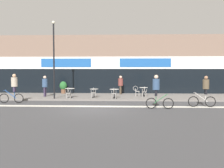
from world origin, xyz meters
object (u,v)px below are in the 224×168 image
Objects in this scene: bistro_table_2 at (114,92)px; pedestrian_far_end at (121,83)px; cafe_chair_3_near at (144,91)px; pedestrian_near_end at (45,84)px; bistro_table_1 at (94,91)px; cyclist_0 at (157,89)px; cafe_chair_0_near at (68,92)px; cyclist_2 at (205,90)px; cafe_chair_1_near at (93,92)px; planter_pot at (63,87)px; bistro_table_3 at (144,90)px; lamp_post at (54,55)px; cafe_chair_3_side at (136,90)px; bistro_table_0 at (70,91)px; cyclist_1 at (14,86)px; cafe_chair_2_near at (114,93)px.

pedestrian_far_end reaches higher than bistro_table_2.
pedestrian_near_end is (-8.58, -0.01, 0.55)m from cafe_chair_3_near.
cyclist_0 reaches higher than bistro_table_1.
cafe_chair_0_near is 10.40m from cyclist_2.
bistro_table_2 is at bearing -178.68° from pedestrian_near_end.
pedestrian_near_end is at bearing 68.48° from cafe_chair_1_near.
bistro_table_3 is at bearing -16.75° from planter_pot.
cafe_chair_0_near is 0.15× the size of lamp_post.
cyclist_0 is at bearing -84.25° from cafe_chair_3_side.
bistro_table_0 is 3.72m from bistro_table_2.
lamp_post is at bearing -145.88° from bistro_table_0.
cyclist_0 is 10.67m from pedestrian_near_end.
bistro_table_3 is at bearing 16.89° from lamp_post.
bistro_table_0 is 0.45× the size of pedestrian_far_end.
planter_pot reaches higher than cafe_chair_1_near.
cafe_chair_3_side is (1.87, 1.74, -0.02)m from bistro_table_2.
planter_pot is 0.56× the size of cyclist_0.
cafe_chair_2_near is at bearing -166.98° from cyclist_1.
cafe_chair_2_near is 0.50× the size of pedestrian_near_end.
cyclist_0 is (6.57, -4.37, 0.60)m from cafe_chair_0_near.
cafe_chair_3_side is 7.99m from pedestrian_near_end.
planter_pot is 5.65m from pedestrian_far_end.
cafe_chair_3_side is 0.15× the size of lamp_post.
cyclist_2 is at bearing 172.84° from cyclist_1.
bistro_table_2 is 7.72m from cyclist_1.
cafe_chair_0_near is at bearing -150.37° from cyclist_1.
cafe_chair_0_near reaches higher than bistro_table_2.
planter_pot is at bearing 94.28° from lamp_post.
lamp_post is at bearing 96.34° from cafe_chair_0_near.
lamp_post is (-7.32, -2.22, 2.96)m from bistro_table_3.
bistro_table_2 is 0.63m from cafe_chair_2_near.
cyclist_1 is (-9.15, -4.25, 0.60)m from cafe_chair_3_side.
cyclist_2 reaches higher than bistro_table_3.
lamp_post reaches higher than planter_pot.
cafe_chair_3_side reaches higher than bistro_table_3.
cafe_chair_3_near reaches higher than bistro_table_2.
cafe_chair_0_near reaches higher than bistro_table_0.
cyclist_2 reaches higher than cafe_chair_2_near.
cafe_chair_2_near is 4.24m from pedestrian_far_end.
lamp_post is (-1.11, -0.75, 2.95)m from bistro_table_0.
cafe_chair_1_near and cafe_chair_3_side have the same top height.
bistro_table_2 is at bearing -145.12° from bistro_table_3.
bistro_table_2 is at bearing 3.79° from cafe_chair_2_near.
pedestrian_far_end is at bearing 125.02° from cafe_chair_3_side.
cyclist_1 is at bearing -142.07° from bistro_table_0.
cafe_chair_0_near is 4.64m from planter_pot.
cyclist_1 is 13.42m from cyclist_2.
cafe_chair_3_near is 0.89m from cafe_chair_3_side.
bistro_table_1 is at bearing -63.63° from cafe_chair_0_near.
cafe_chair_3_near is 5.89m from cyclist_0.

